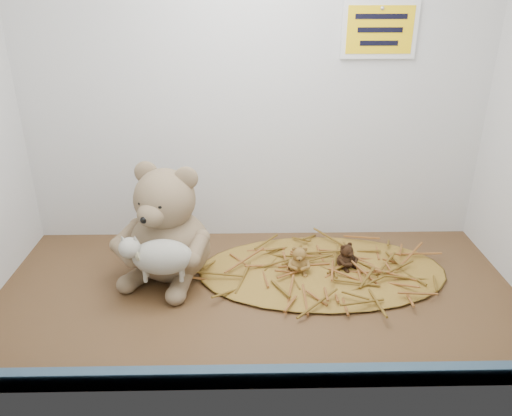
{
  "coord_description": "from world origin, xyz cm",
  "views": [
    {
      "loc": [
        -2.33,
        -96.77,
        65.35
      ],
      "look_at": [
        -0.29,
        2.41,
        20.4
      ],
      "focal_mm": 35.0,
      "sensor_mm": 36.0,
      "label": 1
    }
  ],
  "objects_px": {
    "toy_lamb": "(163,257)",
    "mini_teddy_tan": "(299,258)",
    "main_teddy": "(168,223)",
    "mini_teddy_brown": "(346,255)"
  },
  "relations": [
    {
      "from": "toy_lamb",
      "to": "mini_teddy_brown",
      "type": "bearing_deg",
      "value": 15.14
    },
    {
      "from": "main_teddy",
      "to": "mini_teddy_brown",
      "type": "xyz_separation_m",
      "value": [
        0.43,
        0.01,
        -0.1
      ]
    },
    {
      "from": "main_teddy",
      "to": "toy_lamb",
      "type": "xyz_separation_m",
      "value": [
        0.0,
        -0.1,
        -0.03
      ]
    },
    {
      "from": "toy_lamb",
      "to": "mini_teddy_tan",
      "type": "xyz_separation_m",
      "value": [
        0.31,
        0.1,
        -0.06
      ]
    },
    {
      "from": "main_teddy",
      "to": "mini_teddy_tan",
      "type": "relative_size",
      "value": 4.18
    },
    {
      "from": "main_teddy",
      "to": "toy_lamb",
      "type": "height_order",
      "value": "main_teddy"
    },
    {
      "from": "mini_teddy_tan",
      "to": "toy_lamb",
      "type": "bearing_deg",
      "value": -156.3
    },
    {
      "from": "toy_lamb",
      "to": "mini_teddy_tan",
      "type": "height_order",
      "value": "toy_lamb"
    },
    {
      "from": "toy_lamb",
      "to": "mini_teddy_brown",
      "type": "relative_size",
      "value": 2.61
    },
    {
      "from": "mini_teddy_tan",
      "to": "mini_teddy_brown",
      "type": "height_order",
      "value": "mini_teddy_tan"
    }
  ]
}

